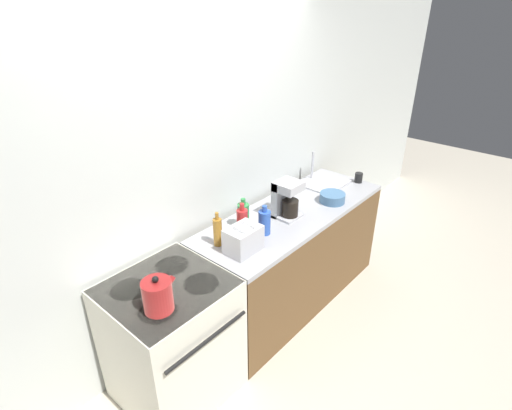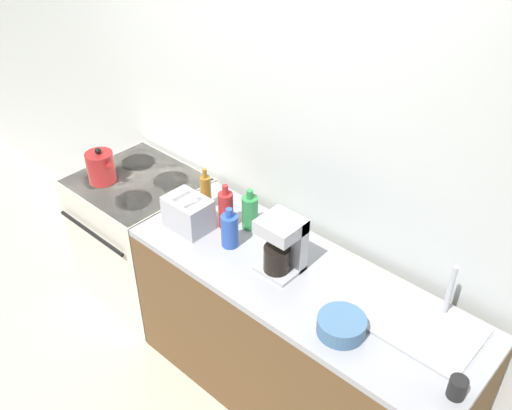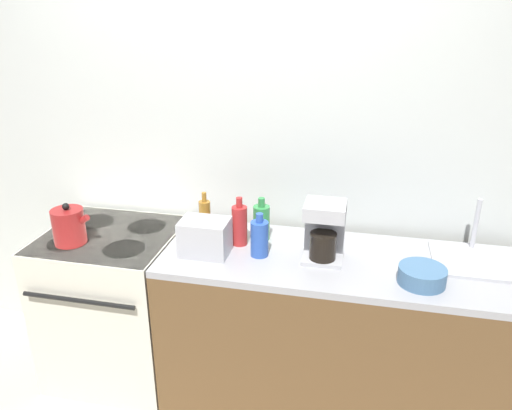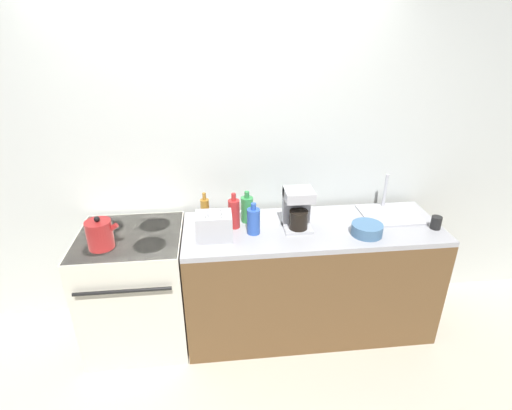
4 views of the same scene
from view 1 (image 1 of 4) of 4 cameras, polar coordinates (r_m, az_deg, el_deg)
The scene contains 14 objects.
ground_plane at distance 3.27m, azimuth 2.34°, elevation -20.95°, with size 12.00×12.00×0.00m, color beige.
wall_back at distance 2.91m, azimuth -8.41°, elevation 4.05°, with size 8.00×0.05×2.60m.
stove at distance 2.81m, azimuth -11.85°, elevation -18.26°, with size 0.72×0.71×0.90m.
counter_block at distance 3.52m, azimuth 5.10°, elevation -7.24°, with size 1.85×0.65×0.90m.
kettle at distance 2.31m, azimuth -13.85°, elevation -12.43°, with size 0.21×0.17×0.23m.
toaster at distance 2.71m, azimuth -1.84°, elevation -4.95°, with size 0.24×0.18×0.18m.
coffee_maker at distance 3.12m, azimuth 4.32°, elevation 0.95°, with size 0.20×0.19×0.30m.
sink_tray at distance 3.80m, azimuth 9.59°, elevation 3.33°, with size 0.42×0.36×0.28m.
bottle_red at distance 2.88m, azimuth -1.97°, elevation -2.50°, with size 0.08×0.08×0.26m.
bottle_green at distance 2.99m, azimuth -1.82°, elevation -1.45°, with size 0.09×0.09×0.24m.
bottle_blue at distance 2.91m, azimuth 1.22°, elevation -2.45°, with size 0.09×0.09×0.23m.
bottle_amber at distance 2.78m, azimuth -5.50°, elevation -3.80°, with size 0.06×0.06×0.26m.
cup_black at distance 3.88m, azimuth 14.45°, elevation 3.81°, with size 0.07×0.07×0.09m.
bowl at distance 3.45m, azimuth 10.85°, elevation 1.05°, with size 0.21×0.21×0.08m.
Camera 1 is at (-1.72, -1.33, 2.44)m, focal length 28.00 mm.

